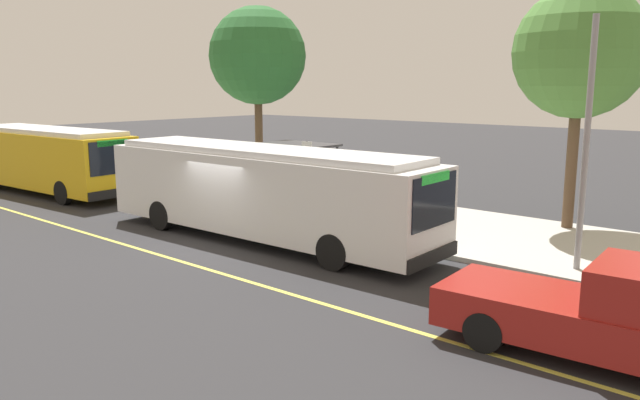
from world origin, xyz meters
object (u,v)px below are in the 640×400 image
pickup_truck (606,315)px  pedestrian_commuter (323,194)px  waiting_bench (305,194)px  route_sign_post (307,169)px  transit_bus_second (48,158)px  transit_bus_main (262,190)px

pickup_truck → pedestrian_commuter: (-10.76, 4.93, 0.26)m
waiting_bench → route_sign_post: route_sign_post is taller
transit_bus_second → pickup_truck: 24.64m
transit_bus_second → route_sign_post: size_ratio=3.69×
pickup_truck → pedestrian_commuter: 11.83m
transit_bus_second → transit_bus_main: bearing=1.0°
pedestrian_commuter → transit_bus_second: bearing=-167.7°
transit_bus_main → pickup_truck: size_ratio=2.22×
transit_bus_second → pedestrian_commuter: transit_bus_second is taller
pedestrian_commuter → waiting_bench: bearing=143.8°
pickup_truck → transit_bus_second: bearing=175.5°
transit_bus_second → pedestrian_commuter: size_ratio=6.11×
transit_bus_main → waiting_bench: bearing=116.5°
transit_bus_main → waiting_bench: (-2.27, 4.54, -0.99)m
route_sign_post → pedestrian_commuter: 1.05m
transit_bus_main → transit_bus_second: bearing=-179.0°
transit_bus_main → transit_bus_second: (-13.64, -0.24, -0.00)m
pickup_truck → route_sign_post: 12.39m
transit_bus_second → waiting_bench: size_ratio=6.45×
transit_bus_second → route_sign_post: bearing=12.3°
waiting_bench → route_sign_post: (1.81, -1.91, 1.32)m
pickup_truck → pedestrian_commuter: pickup_truck is taller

